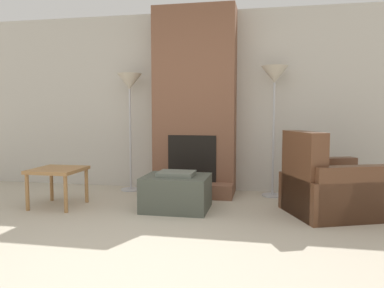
# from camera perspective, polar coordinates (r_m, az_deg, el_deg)

# --- Properties ---
(ground_plane) EXTENTS (24.00, 24.00, 0.00)m
(ground_plane) POSITION_cam_1_polar(r_m,az_deg,el_deg) (3.01, -9.31, -17.52)
(ground_plane) COLOR #B2A893
(wall_back) EXTENTS (7.33, 0.06, 2.60)m
(wall_back) POSITION_cam_1_polar(r_m,az_deg,el_deg) (5.57, 0.91, 6.44)
(wall_back) COLOR #BCB7AD
(wall_back) RESTS_ON ground_plane
(fireplace) EXTENTS (1.15, 0.69, 2.60)m
(fireplace) POSITION_cam_1_polar(r_m,az_deg,el_deg) (5.31, 0.41, 5.89)
(fireplace) COLOR brown
(fireplace) RESTS_ON ground_plane
(ottoman) EXTENTS (0.76, 0.62, 0.45)m
(ottoman) POSITION_cam_1_polar(r_m,az_deg,el_deg) (4.44, -2.38, -7.32)
(ottoman) COLOR #474C42
(ottoman) RESTS_ON ground_plane
(armchair) EXTENTS (1.24, 1.15, 0.94)m
(armchair) POSITION_cam_1_polar(r_m,az_deg,el_deg) (4.47, 20.22, -6.50)
(armchair) COLOR brown
(armchair) RESTS_ON ground_plane
(side_table) EXTENTS (0.57, 0.59, 0.47)m
(side_table) POSITION_cam_1_polar(r_m,az_deg,el_deg) (4.83, -19.78, -4.28)
(side_table) COLOR #9E7042
(side_table) RESTS_ON ground_plane
(floor_lamp_left) EXTENTS (0.36, 0.36, 1.70)m
(floor_lamp_left) POSITION_cam_1_polar(r_m,az_deg,el_deg) (5.53, -9.48, 8.24)
(floor_lamp_left) COLOR #ADADB2
(floor_lamp_left) RESTS_ON ground_plane
(floor_lamp_right) EXTENTS (0.36, 0.36, 1.76)m
(floor_lamp_right) POSITION_cam_1_polar(r_m,az_deg,el_deg) (5.19, 12.45, 9.03)
(floor_lamp_right) COLOR #ADADB2
(floor_lamp_right) RESTS_ON ground_plane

